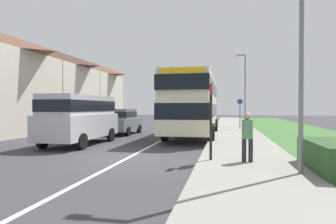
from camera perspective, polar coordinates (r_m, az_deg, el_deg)
name	(u,v)px	position (r m, az deg, el deg)	size (l,w,h in m)	color
ground_plane	(127,158)	(10.57, -8.10, -9.08)	(120.00, 120.00, 0.00)	#38383D
lane_marking_centre	(170,136)	(18.24, 0.32, -4.84)	(0.14, 60.00, 0.01)	silver
pavement_near_side	(239,140)	(15.93, 13.96, -5.50)	(3.20, 68.00, 0.12)	gray
grass_verge_seaward	(327,143)	(16.69, 28.94, -5.36)	(6.00, 68.00, 0.08)	#3D6B33
roadside_hedge	(332,158)	(9.05, 29.73, -8.00)	(1.10, 2.88, 0.90)	#2D5128
double_decker_bus	(194,102)	(18.06, 5.10, 1.89)	(2.80, 10.28, 3.70)	beige
parked_van_silver	(80,116)	(14.80, -17.07, -0.72)	(2.11, 5.13, 2.41)	#B7B7BC
parked_car_grey	(121,120)	(19.79, -9.21, -1.67)	(1.91, 3.96, 1.73)	slate
pedestrian_at_stop	(247,135)	(9.36, 15.48, -4.38)	(0.34, 0.34, 1.67)	#23232D
bus_stop_sign	(211,116)	(9.46, 8.50, -0.87)	(0.09, 0.52, 2.60)	black
cycle_route_sign	(240,112)	(23.67, 14.09, -0.09)	(0.44, 0.08, 2.52)	slate
street_lamp_near	(297,13)	(8.52, 24.27, 17.47)	(1.14, 0.20, 7.45)	slate
street_lamp_mid	(244,85)	(27.93, 14.81, 5.20)	(1.14, 0.20, 6.78)	slate
house_terrace_far_side	(45,88)	(27.86, -23.24, 4.47)	(7.50, 19.35, 7.18)	beige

